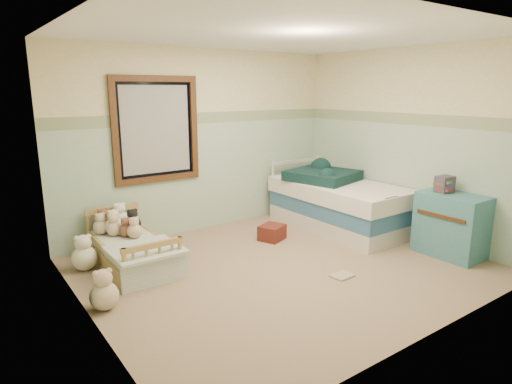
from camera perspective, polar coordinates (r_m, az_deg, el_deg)
floor at (r=5.05m, az=3.58°, el=-9.73°), size 4.20×3.60×0.02m
ceiling at (r=4.69m, az=4.05°, el=19.94°), size 4.20×3.60×0.02m
wall_back at (r=6.19m, az=-6.88°, el=6.55°), size 4.20×0.04×2.50m
wall_front at (r=3.53m, az=22.63°, el=0.62°), size 4.20×0.04×2.50m
wall_left at (r=3.76m, az=-21.78°, el=1.42°), size 0.04×3.60×2.50m
wall_right at (r=6.25m, az=18.96°, el=5.99°), size 0.04×3.60×2.50m
wainscot_mint at (r=6.26m, az=-6.68°, el=1.99°), size 4.20×0.01×1.50m
border_strip at (r=6.15m, az=-6.89°, el=9.55°), size 4.20×0.01×0.15m
window_frame at (r=5.83m, az=-12.82°, el=7.89°), size 1.16×0.06×1.36m
window_blinds at (r=5.84m, az=-12.86°, el=7.90°), size 0.92×0.01×1.12m
toddler_bed_frame at (r=5.26m, az=-15.75°, el=-8.19°), size 0.66×1.32×0.17m
toddler_mattress at (r=5.21m, az=-15.85°, el=-6.71°), size 0.60×1.26×0.12m
patchwork_quilt at (r=4.82m, az=-14.21°, el=-7.29°), size 0.72×0.66×0.03m
plush_bed_brown at (r=5.57m, az=-19.17°, el=-3.93°), size 0.20×0.20×0.20m
plush_bed_white at (r=5.62m, az=-17.24°, el=-3.49°), size 0.22×0.22×0.22m
plush_bed_tan at (r=5.38m, az=-17.98°, el=-4.54°), size 0.17×0.17×0.17m
plush_bed_dark at (r=5.45m, az=-15.68°, el=-4.07°), size 0.19×0.19×0.19m
plush_floor_cream at (r=5.26m, az=-21.39°, el=-8.00°), size 0.28×0.28×0.28m
plush_floor_tan at (r=4.31m, az=-19.11°, el=-12.64°), size 0.26×0.26×0.26m
twin_bed_frame at (r=6.47m, az=10.63°, el=-3.63°), size 0.98×1.97×0.22m
twin_boxspring at (r=6.41m, az=10.71°, el=-1.75°), size 0.98×1.97×0.22m
twin_mattress at (r=6.35m, az=10.79°, el=0.17°), size 1.02×2.01×0.22m
teal_blanket at (r=6.49m, az=8.65°, el=2.15°), size 1.03×1.06×0.14m
dresser at (r=5.75m, az=24.01°, el=-3.94°), size 0.47×0.75×0.75m
book_stack at (r=5.70m, az=23.30°, el=0.94°), size 0.21×0.18×0.20m
red_pillow at (r=5.87m, az=2.09°, el=-5.28°), size 0.40×0.38×0.20m
floor_book at (r=4.87m, az=11.13°, el=-10.63°), size 0.24×0.19×0.02m
extra_plush_0 at (r=5.32m, az=-16.55°, el=-4.78°), size 0.15×0.15×0.15m
extra_plush_1 at (r=5.44m, az=-17.95°, el=-4.20°), size 0.20×0.20×0.20m
extra_plush_2 at (r=5.64m, az=-18.60°, el=-3.90°), size 0.15×0.15×0.15m
extra_plush_3 at (r=5.24m, az=-15.50°, el=-4.89°), size 0.17×0.17×0.17m
extra_plush_4 at (r=5.49m, az=-19.52°, el=-4.32°), size 0.18×0.18×0.18m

